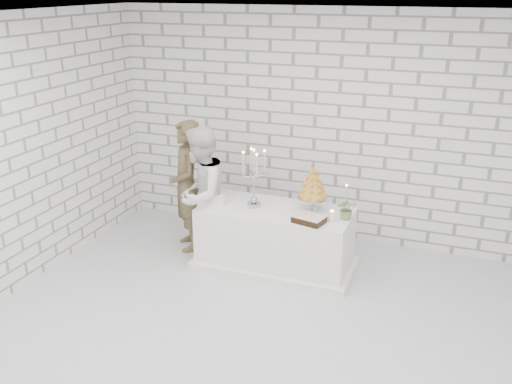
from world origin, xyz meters
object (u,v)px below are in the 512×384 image
Objects in this scene: groom at (187,186)px; bride at (201,195)px; cake_table at (275,238)px; candelabra at (254,178)px; croquembouche at (313,189)px.

bride is at bearing 15.47° from groom.
cake_table is 1.06× the size of bride.
groom is 0.39m from bride.
candelabra is (-0.27, -0.01, 0.73)m from cake_table.
bride reaches higher than groom.
croquembouche is at bearing 13.41° from cake_table.
groom is at bearing 172.72° from candelabra.
bride reaches higher than cake_table.
groom reaches higher than cake_table.
candelabra is at bearing -170.62° from croquembouche.
cake_table is at bearing 48.24° from groom.
bride reaches higher than candelabra.
bride is 1.36m from croquembouche.
cake_table is at bearing 2.92° from candelabra.
croquembouche is (0.68, 0.11, -0.08)m from candelabra.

